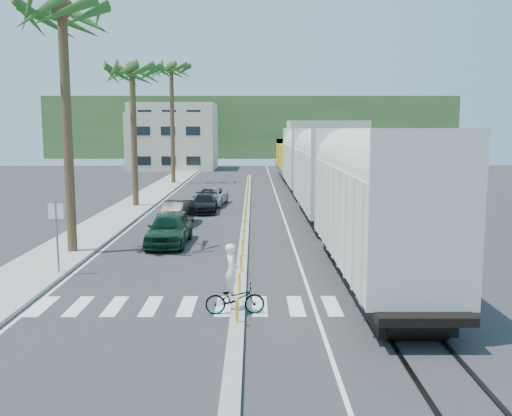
{
  "coord_description": "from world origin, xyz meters",
  "views": [
    {
      "loc": [
        0.5,
        -20.25,
        5.84
      ],
      "look_at": [
        0.62,
        7.21,
        2.0
      ],
      "focal_mm": 40.0,
      "sensor_mm": 36.0,
      "label": 1
    }
  ],
  "objects_px": {
    "cyclist": "(234,292)",
    "car_lead": "(169,229)",
    "car_second": "(177,213)",
    "street_sign": "(57,227)"
  },
  "relations": [
    {
      "from": "cyclist",
      "to": "car_lead",
      "type": "bearing_deg",
      "value": 14.82
    },
    {
      "from": "car_lead",
      "to": "cyclist",
      "type": "distance_m",
      "value": 11.45
    },
    {
      "from": "car_second",
      "to": "street_sign",
      "type": "bearing_deg",
      "value": -101.8
    },
    {
      "from": "car_second",
      "to": "car_lead",
      "type": "bearing_deg",
      "value": -83.05
    },
    {
      "from": "street_sign",
      "to": "cyclist",
      "type": "distance_m",
      "value": 8.71
    },
    {
      "from": "street_sign",
      "to": "cyclist",
      "type": "height_order",
      "value": "street_sign"
    },
    {
      "from": "car_lead",
      "to": "street_sign",
      "type": "bearing_deg",
      "value": -118.58
    },
    {
      "from": "street_sign",
      "to": "car_second",
      "type": "height_order",
      "value": "street_sign"
    },
    {
      "from": "street_sign",
      "to": "car_second",
      "type": "distance_m",
      "value": 12.34
    },
    {
      "from": "street_sign",
      "to": "cyclist",
      "type": "xyz_separation_m",
      "value": [
        7.18,
        -4.77,
        -1.24
      ]
    }
  ]
}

